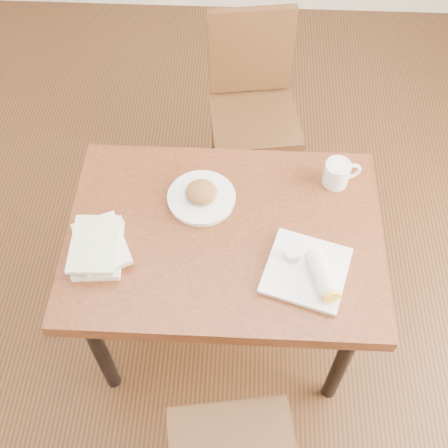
{
  "coord_description": "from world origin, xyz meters",
  "views": [
    {
      "loc": [
        0.05,
        -1.14,
        2.41
      ],
      "look_at": [
        0.0,
        0.0,
        0.8
      ],
      "focal_mm": 45.0,
      "sensor_mm": 36.0,
      "label": 1
    }
  ],
  "objects_px": {
    "plate_burrito": "(311,272)",
    "book_stack": "(98,246)",
    "chair_far": "(253,96)",
    "coffee_mug": "(338,173)",
    "plate_scone": "(201,196)",
    "table": "(224,245)"
  },
  "relations": [
    {
      "from": "table",
      "to": "chair_far",
      "type": "distance_m",
      "value": 0.96
    },
    {
      "from": "table",
      "to": "chair_far",
      "type": "bearing_deg",
      "value": 84.33
    },
    {
      "from": "table",
      "to": "plate_burrito",
      "type": "bearing_deg",
      "value": -28.92
    },
    {
      "from": "table",
      "to": "plate_scone",
      "type": "bearing_deg",
      "value": 122.65
    },
    {
      "from": "coffee_mug",
      "to": "plate_scone",
      "type": "bearing_deg",
      "value": -167.47
    },
    {
      "from": "chair_far",
      "to": "coffee_mug",
      "type": "xyz_separation_m",
      "value": [
        0.32,
        -0.69,
        0.25
      ]
    },
    {
      "from": "chair_far",
      "to": "plate_scone",
      "type": "bearing_deg",
      "value": -102.95
    },
    {
      "from": "table",
      "to": "book_stack",
      "type": "distance_m",
      "value": 0.46
    },
    {
      "from": "coffee_mug",
      "to": "table",
      "type": "bearing_deg",
      "value": -148.61
    },
    {
      "from": "coffee_mug",
      "to": "chair_far",
      "type": "bearing_deg",
      "value": 115.15
    },
    {
      "from": "coffee_mug",
      "to": "book_stack",
      "type": "xyz_separation_m",
      "value": [
        -0.85,
        -0.36,
        -0.02
      ]
    },
    {
      "from": "chair_far",
      "to": "plate_burrito",
      "type": "height_order",
      "value": "chair_far"
    },
    {
      "from": "book_stack",
      "to": "coffee_mug",
      "type": "bearing_deg",
      "value": 22.85
    },
    {
      "from": "chair_far",
      "to": "coffee_mug",
      "type": "relative_size",
      "value": 6.61
    },
    {
      "from": "coffee_mug",
      "to": "plate_burrito",
      "type": "relative_size",
      "value": 0.43
    },
    {
      "from": "chair_far",
      "to": "book_stack",
      "type": "distance_m",
      "value": 1.2
    },
    {
      "from": "table",
      "to": "plate_scone",
      "type": "xyz_separation_m",
      "value": [
        -0.09,
        0.14,
        0.11
      ]
    },
    {
      "from": "plate_scone",
      "to": "plate_burrito",
      "type": "height_order",
      "value": "plate_burrito"
    },
    {
      "from": "table",
      "to": "plate_burrito",
      "type": "height_order",
      "value": "plate_burrito"
    },
    {
      "from": "plate_burrito",
      "to": "book_stack",
      "type": "relative_size",
      "value": 1.21
    },
    {
      "from": "chair_far",
      "to": "plate_burrito",
      "type": "distance_m",
      "value": 1.16
    },
    {
      "from": "plate_burrito",
      "to": "book_stack",
      "type": "distance_m",
      "value": 0.74
    }
  ]
}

